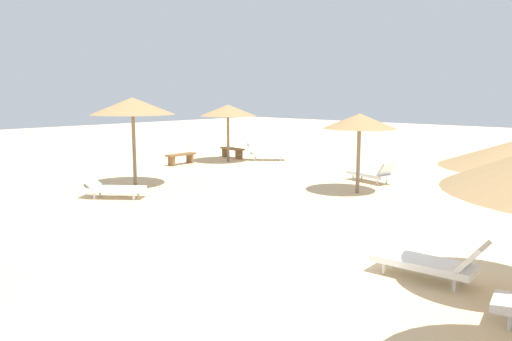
{
  "coord_description": "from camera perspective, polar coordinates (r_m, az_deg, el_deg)",
  "views": [
    {
      "loc": [
        -9.3,
        -5.43,
        3.14
      ],
      "look_at": [
        0.0,
        3.0,
        1.2
      ],
      "focal_mm": 35.26,
      "sensor_mm": 36.0,
      "label": 1
    }
  ],
  "objects": [
    {
      "name": "parasol_5",
      "position": [
        15.99,
        11.66,
        5.47
      ],
      "size": [
        2.27,
        2.27,
        2.52
      ],
      "color": "#75604C",
      "rests_on": "ground"
    },
    {
      "name": "parasol_0",
      "position": [
        17.2,
        -13.83,
        7.09
      ],
      "size": [
        2.78,
        2.78,
        3.0
      ],
      "color": "#75604C",
      "rests_on": "ground"
    },
    {
      "name": "lounger_0",
      "position": [
        15.73,
        -16.05,
        -1.89
      ],
      "size": [
        1.66,
        1.88,
        0.73
      ],
      "color": "white",
      "rests_on": "ground"
    },
    {
      "name": "lounger_4",
      "position": [
        9.08,
        19.24,
        -9.78
      ],
      "size": [
        0.75,
        1.89,
        0.79
      ],
      "color": "white",
      "rests_on": "ground"
    },
    {
      "name": "bench_1",
      "position": [
        24.58,
        -2.72,
        2.25
      ],
      "size": [
        0.62,
        1.54,
        0.49
      ],
      "color": "brown",
      "rests_on": "ground"
    },
    {
      "name": "ground_plane",
      "position": [
        11.22,
        11.53,
        -7.66
      ],
      "size": [
        80.0,
        80.0,
        0.0
      ],
      "primitive_type": "plane",
      "color": "beige"
    },
    {
      "name": "lounger_1",
      "position": [
        23.66,
        1.01,
        1.95
      ],
      "size": [
        1.67,
        1.84,
        0.79
      ],
      "color": "white",
      "rests_on": "ground"
    },
    {
      "name": "lounger_5",
      "position": [
        18.2,
        13.07,
        -0.34
      ],
      "size": [
        1.1,
        1.94,
        0.81
      ],
      "color": "white",
      "rests_on": "ground"
    },
    {
      "name": "parasol_1",
      "position": [
        23.01,
        -3.21,
        6.81
      ],
      "size": [
        2.59,
        2.59,
        2.62
      ],
      "color": "#75604C",
      "rests_on": "ground"
    },
    {
      "name": "bench_0",
      "position": [
        22.47,
        -8.52,
        1.55
      ],
      "size": [
        1.52,
        0.49,
        0.49
      ],
      "color": "brown",
      "rests_on": "ground"
    }
  ]
}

